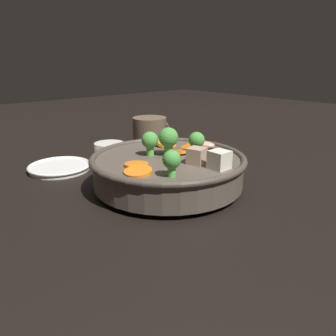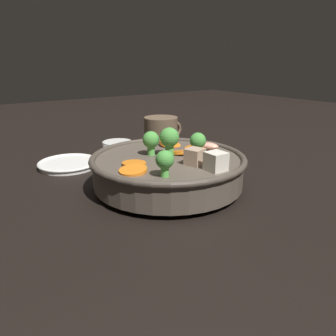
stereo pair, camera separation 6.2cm
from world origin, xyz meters
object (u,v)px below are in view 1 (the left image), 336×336
at_px(tea_cup, 111,153).
at_px(dark_mug, 150,133).
at_px(stirfry_bowl, 168,167).
at_px(side_saucer, 60,167).

bearing_deg(tea_cup, dark_mug, 15.29).
bearing_deg(tea_cup, stirfry_bowl, -90.62).
distance_m(stirfry_bowl, dark_mug, 0.29).
xyz_separation_m(tea_cup, dark_mug, (0.15, 0.04, 0.02)).
relative_size(side_saucer, dark_mug, 1.19).
bearing_deg(dark_mug, tea_cup, -164.71).
height_order(stirfry_bowl, tea_cup, stirfry_bowl).
bearing_deg(tea_cup, side_saucer, 164.36).
bearing_deg(dark_mug, stirfry_bowl, -121.77).
xyz_separation_m(side_saucer, dark_mug, (0.27, 0.01, 0.04)).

